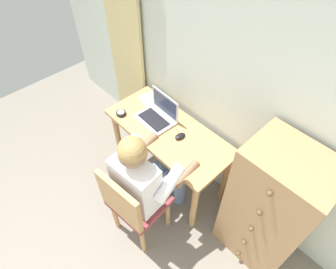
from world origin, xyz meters
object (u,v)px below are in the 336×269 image
Objects in this scene: chair at (133,203)px; desk_clock at (121,113)px; dresser at (269,209)px; person_seated at (148,176)px; computer_mouse at (180,136)px; laptop at (158,114)px; notebook_pad at (150,100)px; desk at (168,139)px.

chair reaches higher than desk_clock.
dresser is 1.01× the size of person_seated.
dresser is 1.37× the size of chair.
computer_mouse is (-0.11, 0.63, 0.23)m from chair.
chair is 8.89× the size of computer_mouse.
person_seated is 0.72m from desk_clock.
laptop is (-0.39, 0.47, 0.08)m from person_seated.
dresser is 13.57× the size of desk_clock.
desk_clock is (-1.47, -0.25, 0.12)m from dresser.
laptop is (-1.19, -0.03, 0.15)m from dresser.
laptop is (-0.41, 0.65, 0.26)m from chair.
dresser reaches higher than laptop.
notebook_pad is (-1.43, 0.07, 0.11)m from dresser.
computer_mouse is 1.11× the size of desk_clock.
desk is 0.50m from desk_clock.
chair reaches higher than notebook_pad.
dresser is 1.20m from laptop.
desk is 11.99× the size of computer_mouse.
person_seated is at bearing -147.95° from dresser.
desk_clock is at bearing -156.25° from computer_mouse.
person_seated reaches higher than chair.
person_seated reaches higher than desk_clock.
chair is at bearing -75.17° from computer_mouse.
desk is 1.02m from dresser.
computer_mouse reaches higher than notebook_pad.
chair is 1.02m from notebook_pad.
chair is 0.74× the size of person_seated.
dresser is at bearing 41.11° from chair.
chair is at bearing -57.77° from laptop.
dresser reaches higher than desk.
chair is at bearing -68.73° from desk.
computer_mouse is (-0.89, -0.05, 0.12)m from dresser.
laptop reaches higher than computer_mouse.
desk is 0.50m from person_seated.
laptop is at bearing 130.11° from person_seated.
desk_clock is (-0.58, -0.20, -0.00)m from computer_mouse.
notebook_pad is (-0.63, 0.57, 0.04)m from person_seated.
computer_mouse reaches higher than desk.
notebook_pad is at bearing 82.57° from desk_clock.
desk is 0.67m from chair.
desk_clock is at bearing 147.66° from chair.
notebook_pad is (0.04, 0.32, -0.01)m from desk_clock.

